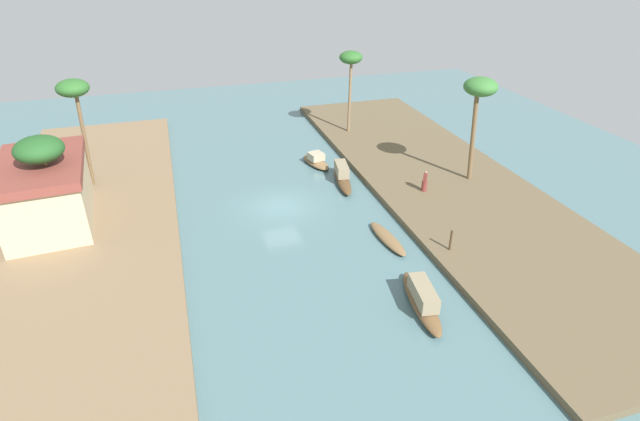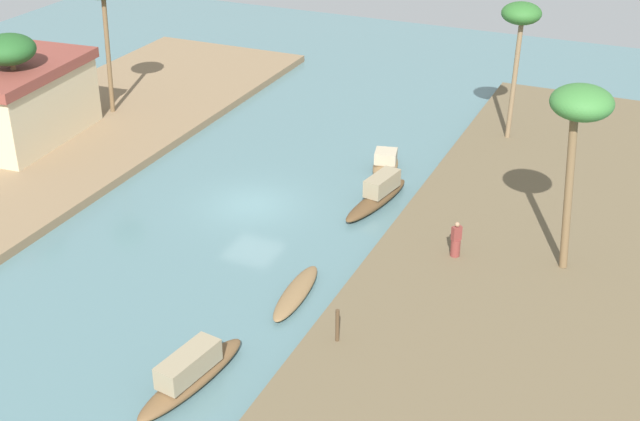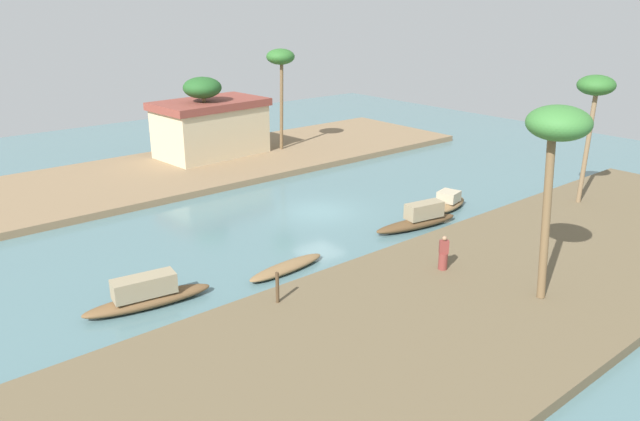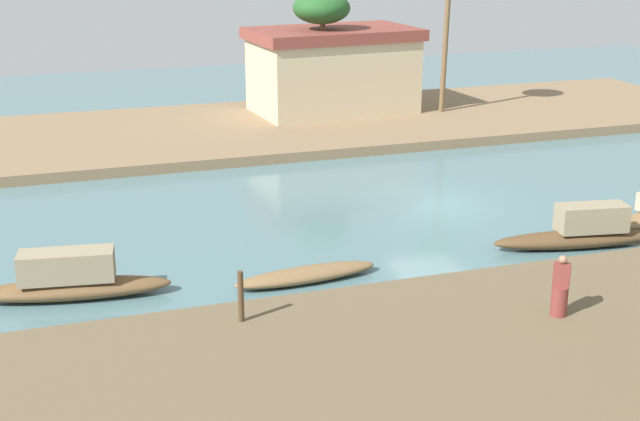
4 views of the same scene
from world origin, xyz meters
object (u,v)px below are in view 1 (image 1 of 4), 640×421
Objects in this scene: palm_tree_right_tall at (73,92)px; sampan_midstream at (422,299)px; riverside_building at (47,192)px; palm_tree_left_near at (480,91)px; sampan_near_left_bank at (388,238)px; palm_tree_left_far at (351,61)px; palm_tree_right_short at (39,151)px; sampan_downstream_large at (316,161)px; sampan_with_red_awning at (342,176)px; person_on_near_bank at (425,183)px; mooring_post at (451,240)px.

sampan_midstream is at bearing -138.62° from palm_tree_right_tall.
palm_tree_right_tall reaches higher than riverside_building.
palm_tree_left_near is 0.99× the size of palm_tree_right_tall.
palm_tree_left_far is (18.18, -4.00, 6.63)m from sampan_near_left_bank.
palm_tree_right_short is at bearing 62.85° from sampan_midstream.
palm_tree_right_short is (-5.51, 18.24, 5.10)m from sampan_downstream_large.
person_on_near_bank reaches higher than sampan_with_red_awning.
mooring_post is at bearing 176.60° from palm_tree_left_far.
palm_tree_left_far is (20.67, -1.23, 5.77)m from mooring_post.
sampan_with_red_awning is 8.75m from sampan_near_left_bank.
mooring_post is at bearing -157.02° from sampan_with_red_awning.
sampan_with_red_awning is at bearing -5.11° from sampan_near_left_bank.
palm_tree_right_tall is at bearing 49.59° from sampan_near_left_bank.
riverside_building reaches higher than sampan_midstream.
palm_tree_right_tall is (4.02, 17.69, 6.70)m from sampan_with_red_awning.
palm_tree_left_near reaches higher than mooring_post.
sampan_with_red_awning is 0.73× the size of palm_tree_left_far.
sampan_near_left_bank is 0.55× the size of palm_tree_right_tall.
sampan_with_red_awning is 14.98m from sampan_midstream.
palm_tree_left_far reaches higher than riverside_building.
sampan_near_left_bank is 0.58× the size of palm_tree_left_far.
palm_tree_left_near reaches higher than palm_tree_right_short.
palm_tree_right_tall reaches higher than sampan_midstream.
palm_tree_left_far is at bearing -70.52° from riverside_building.
sampan_near_left_bank is 12.58m from palm_tree_left_near.
mooring_post is (-7.33, 2.11, 0.02)m from person_on_near_bank.
palm_tree_right_tall is at bearing 49.91° from sampan_midstream.
sampan_downstream_large reaches higher than sampan_near_left_bank.
riverside_building is at bearing 86.20° from palm_tree_left_near.
palm_tree_left_near is (8.23, -6.10, 5.96)m from mooring_post.
mooring_post reaches higher than sampan_midstream.
sampan_downstream_large is 0.62× the size of palm_tree_right_short.
sampan_with_red_awning is 12.01m from palm_tree_left_far.
palm_tree_left_far reaches higher than person_on_near_bank.
palm_tree_left_far is at bearing -63.97° from palm_tree_right_short.
sampan_with_red_awning is 4.15× the size of mooring_post.
mooring_post is 0.17× the size of palm_tree_left_far.
sampan_with_red_awning is at bearing -178.75° from sampan_downstream_large.
sampan_downstream_large is 0.48× the size of palm_tree_left_near.
riverside_building is (-1.12, 19.64, 2.00)m from sampan_with_red_awning.
person_on_near_bank is at bearing -119.67° from sampan_with_red_awning.
sampan_midstream is at bearing 167.49° from sampan_near_left_bank.
sampan_downstream_large is at bearing -91.26° from palm_tree_right_tall.
sampan_midstream is 0.68× the size of palm_tree_right_tall.
sampan_near_left_bank is 6.92m from person_on_near_bank.
palm_tree_left_far reaches higher than sampan_with_red_awning.
sampan_midstream is 5.24m from mooring_post.
mooring_post is at bearing 22.53° from person_on_near_bank.
riverside_building is (1.89, 28.42, -4.52)m from palm_tree_left_near.
sampan_downstream_large is at bearing -73.20° from palm_tree_right_short.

